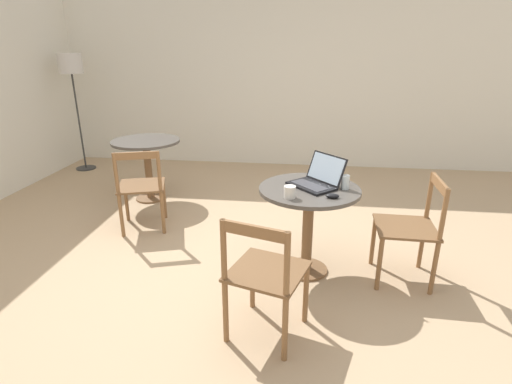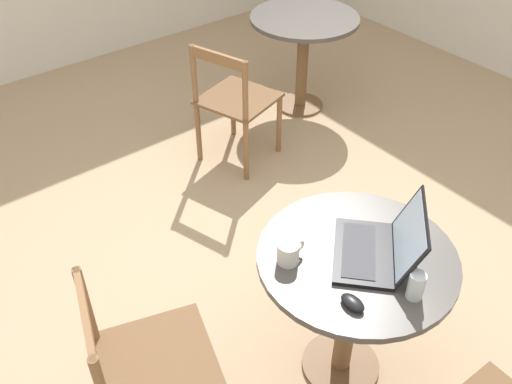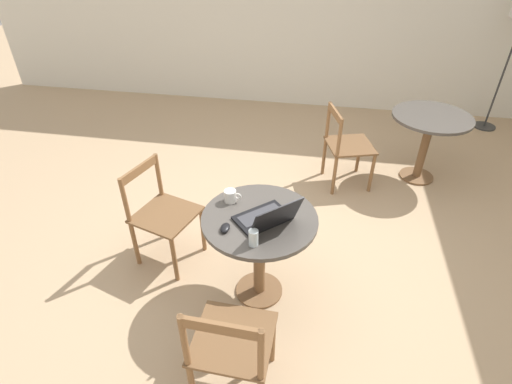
% 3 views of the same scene
% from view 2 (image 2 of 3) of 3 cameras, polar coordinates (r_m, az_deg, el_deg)
% --- Properties ---
extents(ground_plane, '(16.00, 16.00, 0.00)m').
position_cam_2_polar(ground_plane, '(3.06, 1.11, -10.61)').
color(ground_plane, tan).
extents(cafe_table_near, '(0.79, 0.79, 0.74)m').
position_cam_2_polar(cafe_table_near, '(2.38, 9.71, -8.84)').
color(cafe_table_near, brown).
rests_on(cafe_table_near, ground_plane).
extents(cafe_table_mid, '(0.79, 0.79, 0.74)m').
position_cam_2_polar(cafe_table_mid, '(4.35, 4.79, 15.23)').
color(cafe_table_mid, brown).
rests_on(cafe_table_mid, ground_plane).
extents(chair_near_left, '(0.56, 0.56, 0.85)m').
position_cam_2_polar(chair_near_left, '(2.31, -11.01, -16.89)').
color(chair_near_left, brown).
rests_on(chair_near_left, ground_plane).
extents(chair_mid_left, '(0.56, 0.56, 0.85)m').
position_cam_2_polar(chair_mid_left, '(3.77, -2.15, 8.96)').
color(chair_mid_left, brown).
rests_on(chair_mid_left, ground_plane).
extents(laptop, '(0.48, 0.48, 0.23)m').
position_cam_2_polar(laptop, '(2.25, 12.13, -5.40)').
color(laptop, black).
rests_on(laptop, cafe_table_near).
extents(mouse, '(0.06, 0.10, 0.03)m').
position_cam_2_polar(mouse, '(2.08, 9.64, -10.87)').
color(mouse, black).
rests_on(mouse, cafe_table_near).
extents(mug, '(0.12, 0.09, 0.09)m').
position_cam_2_polar(mug, '(2.19, 3.29, -6.07)').
color(mug, silver).
rests_on(mug, cafe_table_near).
extents(drinking_glass, '(0.06, 0.06, 0.11)m').
position_cam_2_polar(drinking_glass, '(2.13, 15.71, -9.02)').
color(drinking_glass, silver).
rests_on(drinking_glass, cafe_table_near).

